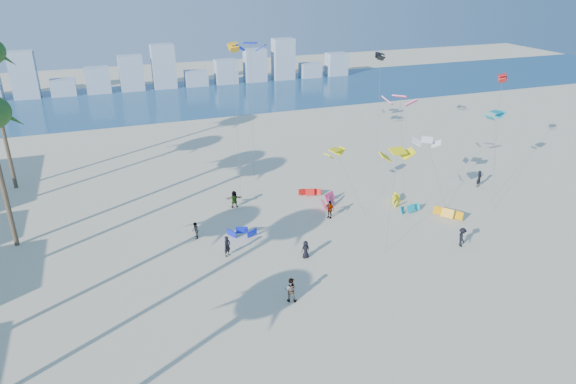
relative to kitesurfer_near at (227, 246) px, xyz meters
name	(u,v)px	position (x,y,z in m)	size (l,w,h in m)	color
ground	(332,366)	(2.79, -14.89, -0.91)	(220.00, 220.00, 0.00)	beige
ocean	(166,100)	(2.79, 57.11, -0.90)	(220.00, 220.00, 0.00)	navy
kitesurfer_near	(227,246)	(0.00, 0.00, 0.00)	(0.66, 0.43, 1.81)	black
kitesurfer_mid	(290,290)	(2.72, -7.76, 0.04)	(0.92, 0.72, 1.90)	gray
kitesurfers_far	(329,215)	(10.40, 2.51, -0.05)	(32.16, 15.38, 1.83)	black
grounded_kites	(357,208)	(14.00, 3.67, -0.47)	(22.21, 11.74, 0.98)	#0C20D3
flying_kites	(365,90)	(16.65, 8.35, 10.06)	(28.41, 24.78, 15.90)	#FFEB0D
distant_skyline	(151,73)	(1.61, 67.11, 2.18)	(85.00, 3.00, 8.40)	#9EADBF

